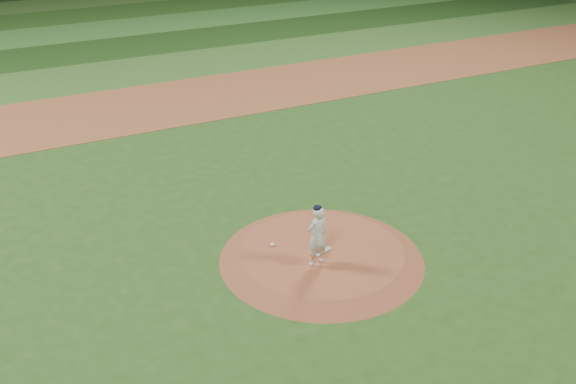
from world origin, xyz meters
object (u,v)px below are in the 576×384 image
Objects in this scene: rosin_bag at (272,244)px; pitchers_mound at (322,255)px; pitching_rubber at (323,251)px; pitcher_on_mound at (317,236)px.

pitchers_mound is at bearing -37.66° from rosin_bag.
pitchers_mound is 40.92× the size of rosin_bag.
pitching_rubber reaches higher than pitchers_mound.
pitcher_on_mound is (-0.43, -0.48, 0.97)m from pitchers_mound.
rosin_bag is 0.08× the size of pitcher_on_mound.
rosin_bag reaches higher than pitchers_mound.
pitching_rubber is (-0.00, -0.07, 0.14)m from pitchers_mound.
pitchers_mound is at bearing 69.51° from pitching_rubber.
rosin_bag is (-1.07, 0.89, 0.02)m from pitching_rubber.
rosin_bag is (-1.07, 0.83, 0.16)m from pitchers_mound.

